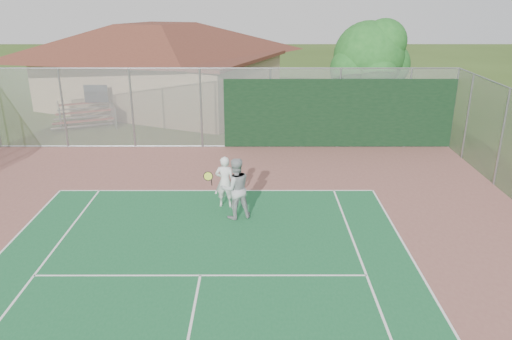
# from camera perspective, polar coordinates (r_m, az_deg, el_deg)

# --- Properties ---
(back_fence) EXTENTS (20.08, 0.11, 3.53)m
(back_fence) POSITION_cam_1_polar(r_m,az_deg,el_deg) (21.85, 1.89, 6.79)
(back_fence) COLOR gray
(back_fence) RESTS_ON ground
(side_fence_right) EXTENTS (0.08, 9.00, 3.50)m
(side_fence_right) POSITION_cam_1_polar(r_m,az_deg,el_deg) (19.50, 26.26, 3.30)
(side_fence_right) COLOR gray
(side_fence_right) RESTS_ON ground
(clubhouse) EXTENTS (15.67, 13.42, 5.71)m
(clubhouse) POSITION_cam_1_polar(r_m,az_deg,el_deg) (30.07, -11.15, 12.51)
(clubhouse) COLOR tan
(clubhouse) RESTS_ON ground
(bleachers) EXTENTS (3.53, 2.76, 1.09)m
(bleachers) POSITION_cam_1_polar(r_m,az_deg,el_deg) (27.23, -18.86, 6.05)
(bleachers) COLOR #A13925
(bleachers) RESTS_ON ground
(tree) EXTENTS (3.89, 3.68, 5.42)m
(tree) POSITION_cam_1_polar(r_m,az_deg,el_deg) (24.40, 12.96, 12.24)
(tree) COLOR #342113
(tree) RESTS_ON ground
(player_white_front) EXTENTS (0.99, 0.59, 1.70)m
(player_white_front) POSITION_cam_1_polar(r_m,az_deg,el_deg) (15.98, -3.61, -1.39)
(player_white_front) COLOR silver
(player_white_front) RESTS_ON ground
(player_grey_back) EXTENTS (1.12, 0.99, 1.92)m
(player_grey_back) POSITION_cam_1_polar(r_m,az_deg,el_deg) (15.15, -2.37, -2.18)
(player_grey_back) COLOR #A5A8AA
(player_grey_back) RESTS_ON ground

